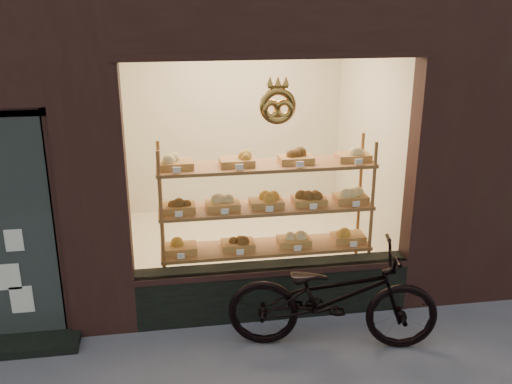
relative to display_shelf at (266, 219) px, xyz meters
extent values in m
cube|color=black|center=(0.00, -0.42, -0.59)|extent=(2.70, 0.25, 0.55)
cube|color=#2A3132|center=(-2.45, -0.49, 0.23)|extent=(0.90, 0.04, 2.15)
cube|color=black|center=(-2.45, -0.65, -0.83)|extent=(1.15, 0.35, 0.08)
torus|color=gold|center=(0.00, -0.53, 1.28)|extent=(0.33, 0.07, 0.33)
cube|color=brown|center=(0.00, 0.00, -0.82)|extent=(2.20, 0.45, 0.04)
cube|color=brown|center=(0.00, 0.00, -0.32)|extent=(2.20, 0.45, 0.03)
cube|color=brown|center=(0.00, 0.00, 0.13)|extent=(2.20, 0.45, 0.04)
cube|color=brown|center=(0.00, 0.00, 0.58)|extent=(2.20, 0.45, 0.04)
cylinder|color=brown|center=(-1.07, -0.19, -0.02)|extent=(0.04, 0.04, 1.70)
cylinder|color=brown|center=(1.07, -0.19, -0.02)|extent=(0.04, 0.04, 1.70)
cylinder|color=brown|center=(-1.07, 0.20, -0.02)|extent=(0.04, 0.04, 1.70)
cylinder|color=brown|center=(1.07, 0.20, -0.02)|extent=(0.04, 0.04, 1.70)
cube|color=olive|center=(-0.90, 0.00, -0.26)|extent=(0.34, 0.24, 0.07)
sphere|color=#C78A23|center=(-0.90, 0.00, -0.18)|extent=(0.11, 0.11, 0.11)
cube|color=white|center=(-0.90, -0.18, -0.26)|extent=(0.07, 0.01, 0.05)
cube|color=olive|center=(-0.30, 0.00, -0.26)|extent=(0.34, 0.24, 0.07)
sphere|color=#4B310F|center=(-0.30, 0.00, -0.18)|extent=(0.11, 0.11, 0.11)
cube|color=white|center=(-0.30, -0.18, -0.26)|extent=(0.08, 0.01, 0.05)
cube|color=olive|center=(0.30, 0.00, -0.26)|extent=(0.34, 0.24, 0.07)
sphere|color=beige|center=(0.30, 0.00, -0.18)|extent=(0.11, 0.11, 0.11)
cube|color=white|center=(0.30, -0.18, -0.26)|extent=(0.07, 0.01, 0.05)
cube|color=olive|center=(0.90, 0.00, -0.26)|extent=(0.34, 0.24, 0.07)
sphere|color=#C78A23|center=(0.90, 0.00, -0.18)|extent=(0.11, 0.11, 0.11)
cube|color=white|center=(0.90, -0.18, -0.26)|extent=(0.08, 0.01, 0.05)
cube|color=olive|center=(-0.90, 0.00, 0.19)|extent=(0.34, 0.24, 0.07)
sphere|color=#4B310F|center=(-0.90, 0.00, 0.27)|extent=(0.11, 0.11, 0.11)
cube|color=white|center=(-0.90, -0.18, 0.19)|extent=(0.07, 0.01, 0.06)
cube|color=olive|center=(-0.45, 0.00, 0.19)|extent=(0.34, 0.24, 0.07)
sphere|color=beige|center=(-0.45, 0.00, 0.27)|extent=(0.11, 0.11, 0.11)
cube|color=white|center=(-0.45, -0.18, 0.19)|extent=(0.07, 0.01, 0.06)
cube|color=olive|center=(0.00, 0.00, 0.19)|extent=(0.34, 0.24, 0.07)
sphere|color=#C78A23|center=(0.00, 0.00, 0.27)|extent=(0.11, 0.11, 0.11)
cube|color=white|center=(0.00, -0.18, 0.19)|extent=(0.07, 0.01, 0.06)
cube|color=olive|center=(0.45, 0.00, 0.19)|extent=(0.34, 0.24, 0.07)
sphere|color=#4B310F|center=(0.45, 0.00, 0.27)|extent=(0.11, 0.11, 0.11)
cube|color=white|center=(0.45, -0.18, 0.19)|extent=(0.07, 0.01, 0.06)
cube|color=olive|center=(0.90, 0.00, 0.19)|extent=(0.34, 0.24, 0.07)
sphere|color=beige|center=(0.90, 0.00, 0.27)|extent=(0.11, 0.11, 0.11)
cube|color=white|center=(0.90, -0.18, 0.19)|extent=(0.08, 0.01, 0.06)
cube|color=olive|center=(-0.90, 0.00, 0.64)|extent=(0.34, 0.24, 0.07)
sphere|color=beige|center=(-0.90, 0.00, 0.72)|extent=(0.11, 0.11, 0.11)
cube|color=white|center=(-0.90, -0.18, 0.64)|extent=(0.07, 0.01, 0.06)
cube|color=olive|center=(-0.30, 0.00, 0.64)|extent=(0.34, 0.24, 0.07)
sphere|color=#C78A23|center=(-0.30, 0.00, 0.72)|extent=(0.11, 0.11, 0.11)
cube|color=white|center=(-0.30, -0.18, 0.64)|extent=(0.08, 0.01, 0.06)
cube|color=olive|center=(0.30, 0.00, 0.64)|extent=(0.34, 0.24, 0.07)
sphere|color=#4B310F|center=(0.30, 0.00, 0.72)|extent=(0.11, 0.11, 0.11)
cube|color=white|center=(0.30, -0.18, 0.64)|extent=(0.07, 0.01, 0.06)
cube|color=olive|center=(0.90, 0.00, 0.64)|extent=(0.34, 0.24, 0.07)
sphere|color=beige|center=(0.90, 0.00, 0.72)|extent=(0.11, 0.11, 0.11)
cube|color=white|center=(0.90, -0.18, 0.64)|extent=(0.08, 0.01, 0.06)
imported|color=black|center=(0.43, -1.03, -0.37)|extent=(1.99, 1.03, 0.99)
camera|label=1|loc=(-0.98, -5.41, 2.20)|focal=40.00mm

